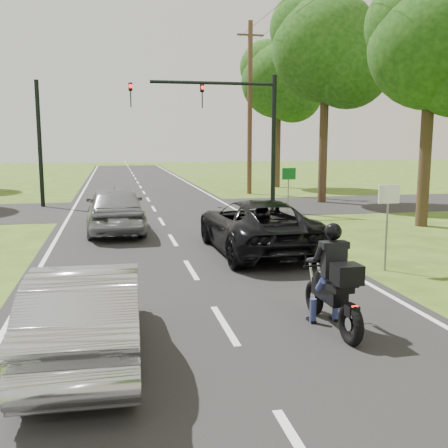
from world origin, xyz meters
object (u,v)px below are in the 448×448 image
at_px(traffic_signal, 233,118).
at_px(sign_white, 388,207).
at_px(dark_suv, 257,226).
at_px(utility_pole_far, 250,108).
at_px(silver_sedan, 88,311).
at_px(silver_suv, 115,208).
at_px(motorcycle_rider, 334,288).
at_px(sign_green, 289,181).

bearing_deg(traffic_signal, sign_white, -82.95).
xyz_separation_m(dark_suv, utility_pole_far, (4.04, 16.27, 4.31)).
distance_m(silver_sedan, silver_suv, 10.89).
height_order(motorcycle_rider, silver_sedan, motorcycle_rider).
xyz_separation_m(utility_pole_far, sign_green, (-1.30, -11.02, -3.49)).
xyz_separation_m(silver_suv, traffic_signal, (5.12, 4.03, 3.30)).
bearing_deg(motorcycle_rider, traffic_signal, 82.77).
relative_size(motorcycle_rider, sign_white, 1.01).
bearing_deg(motorcycle_rider, utility_pole_far, 77.81).
xyz_separation_m(motorcycle_rider, silver_sedan, (-4.01, -0.35, -0.01)).
bearing_deg(utility_pole_far, silver_suv, -123.54).
bearing_deg(silver_suv, silver_sedan, 86.01).
xyz_separation_m(dark_suv, silver_sedan, (-4.40, -6.65, -0.06)).
height_order(silver_sedan, sign_green, sign_green).
xyz_separation_m(traffic_signal, sign_green, (1.56, -3.02, -2.54)).
distance_m(silver_sedan, utility_pole_far, 24.81).
bearing_deg(sign_white, utility_pole_far, 85.49).
xyz_separation_m(dark_suv, traffic_signal, (1.18, 8.27, 3.36)).
relative_size(utility_pole_far, sign_white, 4.71).
bearing_deg(sign_green, traffic_signal, 117.38).
bearing_deg(silver_sedan, motorcycle_rider, -173.08).
height_order(dark_suv, traffic_signal, traffic_signal).
relative_size(dark_suv, traffic_signal, 0.86).
bearing_deg(dark_suv, traffic_signal, -99.38).
xyz_separation_m(motorcycle_rider, sign_white, (2.94, 3.55, 0.87)).
height_order(silver_sedan, sign_white, sign_white).
bearing_deg(dark_suv, silver_suv, -48.34).
bearing_deg(sign_white, motorcycle_rider, -129.63).
xyz_separation_m(motorcycle_rider, silver_suv, (-3.54, 10.53, 0.11)).
xyz_separation_m(silver_sedan, utility_pole_far, (8.44, 22.92, 4.37)).
distance_m(motorcycle_rider, utility_pole_far, 23.41).
distance_m(silver_suv, sign_white, 9.56).
bearing_deg(traffic_signal, sign_green, -62.62).
bearing_deg(sign_green, silver_suv, -171.34).
distance_m(traffic_signal, utility_pole_far, 8.55).
xyz_separation_m(motorcycle_rider, sign_green, (3.14, 11.55, 0.87)).
bearing_deg(dark_suv, sign_green, -118.84).
distance_m(motorcycle_rider, silver_sedan, 4.02).
bearing_deg(silver_suv, utility_pole_far, -125.07).
bearing_deg(dark_suv, sign_white, 131.48).
height_order(traffic_signal, sign_white, traffic_signal).
xyz_separation_m(silver_sedan, sign_green, (7.14, 11.90, 0.88)).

